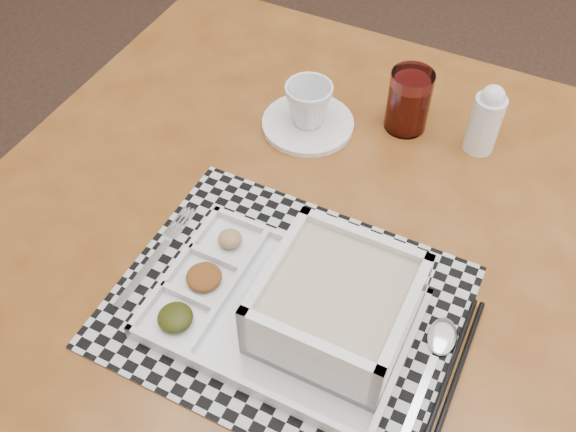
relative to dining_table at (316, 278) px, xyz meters
The scene contains 11 objects.
floor 1.15m from the dining_table, 65.96° to the left, with size 5.00×5.00×0.00m, color black.
dining_table is the anchor object (origin of this frame).
placemat 0.14m from the dining_table, 93.38° to the right, with size 0.43×0.35×0.00m, color #B2B2BA.
serving_tray 0.18m from the dining_table, 70.61° to the right, with size 0.34×0.25×0.10m.
fork 0.24m from the dining_table, 155.32° to the right, with size 0.03×0.19×0.00m.
spoon 0.23m from the dining_table, 26.96° to the right, with size 0.04×0.18×0.01m.
chopsticks 0.27m from the dining_table, 32.83° to the right, with size 0.04×0.24×0.01m.
saucer 0.26m from the dining_table, 113.15° to the left, with size 0.15×0.15×0.01m, color silver.
cup 0.28m from the dining_table, 113.15° to the left, with size 0.08×0.08×0.07m, color silver.
juice_glass 0.32m from the dining_table, 80.05° to the left, with size 0.07×0.07×0.10m.
creamer_bottle 0.35m from the dining_table, 58.23° to the left, with size 0.05×0.05×0.12m.
Camera 1 is at (-0.22, -1.35, 1.48)m, focal length 40.00 mm.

